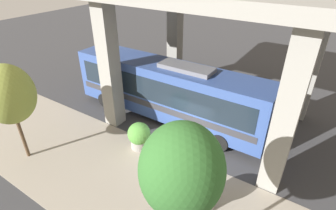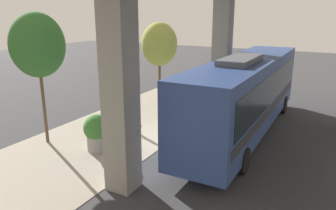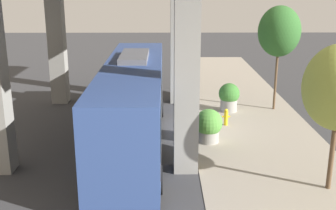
% 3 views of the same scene
% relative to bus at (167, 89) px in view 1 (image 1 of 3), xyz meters
% --- Properties ---
extents(ground_plane, '(80.00, 80.00, 0.00)m').
position_rel_bus_xyz_m(ground_plane, '(-2.64, -2.24, -2.09)').
color(ground_plane, '#38383A').
rests_on(ground_plane, ground).
extents(sidewalk_strip, '(6.00, 40.00, 0.02)m').
position_rel_bus_xyz_m(sidewalk_strip, '(-5.64, -2.24, -2.08)').
color(sidewalk_strip, gray).
rests_on(sidewalk_strip, ground).
extents(overpass, '(9.40, 17.48, 7.95)m').
position_rel_bus_xyz_m(overpass, '(1.36, -2.24, 4.78)').
color(overpass, gray).
rests_on(overpass, ground).
extents(bus, '(2.53, 12.55, 3.87)m').
position_rel_bus_xyz_m(bus, '(0.00, 0.00, 0.00)').
color(bus, '#334C8C').
rests_on(bus, ground).
extents(fire_hydrant, '(0.40, 0.19, 0.87)m').
position_rel_bus_xyz_m(fire_hydrant, '(-4.41, -2.61, -1.66)').
color(fire_hydrant, gold).
rests_on(fire_hydrant, ground).
extents(planter_front, '(1.23, 1.23, 1.53)m').
position_rel_bus_xyz_m(planter_front, '(-3.30, -0.36, -1.31)').
color(planter_front, gray).
rests_on(planter_front, ground).
extents(planter_middle, '(1.15, 1.15, 1.60)m').
position_rel_bus_xyz_m(planter_middle, '(-4.90, -4.99, -1.26)').
color(planter_middle, gray).
rests_on(planter_middle, ground).
extents(street_tree_near, '(2.28, 2.28, 5.75)m').
position_rel_bus_xyz_m(street_tree_near, '(-7.52, -5.37, 2.27)').
color(street_tree_near, brown).
rests_on(street_tree_near, ground).
extents(street_tree_far, '(2.41, 2.41, 5.09)m').
position_rel_bus_xyz_m(street_tree_far, '(-7.05, 4.11, 1.54)').
color(street_tree_far, brown).
rests_on(street_tree_far, ground).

